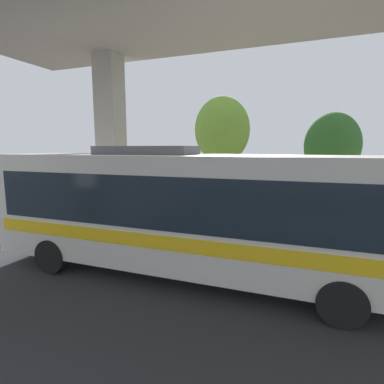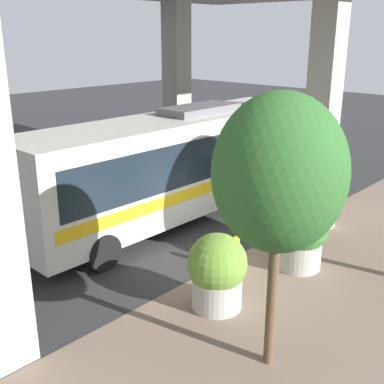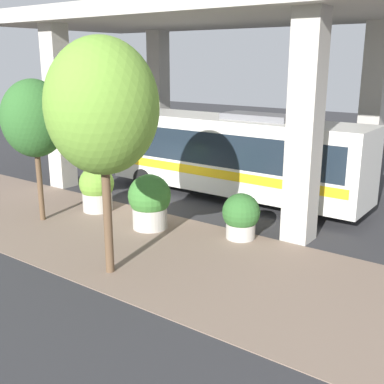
{
  "view_description": "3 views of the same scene",
  "coord_description": "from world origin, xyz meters",
  "views": [
    {
      "loc": [
        10.89,
        1.5,
        3.62
      ],
      "look_at": [
        0.69,
        -2.33,
        2.02
      ],
      "focal_mm": 28.0,
      "sensor_mm": 36.0,
      "label": 1
    },
    {
      "loc": [
        -7.41,
        9.18,
        5.97
      ],
      "look_at": [
        0.88,
        0.26,
        1.93
      ],
      "focal_mm": 45.0,
      "sensor_mm": 36.0,
      "label": 2
    },
    {
      "loc": [
        -13.61,
        -11.89,
        5.77
      ],
      "look_at": [
        0.33,
        -1.67,
        0.97
      ],
      "focal_mm": 45.0,
      "sensor_mm": 36.0,
      "label": 3
    }
  ],
  "objects": [
    {
      "name": "sidewalk_strip",
      "position": [
        -3.0,
        0.0,
        0.01
      ],
      "size": [
        6.0,
        40.0,
        0.02
      ],
      "color": "#7A6656",
      "rests_on": "ground"
    },
    {
      "name": "bus",
      "position": [
        3.3,
        -1.61,
        1.99
      ],
      "size": [
        2.68,
        11.31,
        3.68
      ],
      "color": "silver",
      "rests_on": "ground"
    },
    {
      "name": "fire_hydrant",
      "position": [
        -0.47,
        0.02,
        0.5
      ],
      "size": [
        0.4,
        0.19,
        0.98
      ],
      "color": "gold",
      "rests_on": "ground"
    },
    {
      "name": "planter_back",
      "position": [
        -0.54,
        -4.32,
        0.78
      ],
      "size": [
        1.25,
        1.25,
        1.54
      ],
      "color": "#ADA89E",
      "rests_on": "ground"
    },
    {
      "name": "street_tree_far",
      "position": [
        -4.97,
        -2.72,
        4.57
      ],
      "size": [
        2.93,
        2.93,
        6.35
      ],
      "color": "brown",
      "rests_on": "ground"
    },
    {
      "name": "ground_plane",
      "position": [
        0.0,
        0.0,
        0.0
      ],
      "size": [
        80.0,
        80.0,
        0.0
      ],
      "primitive_type": "plane",
      "color": "#2D2D30",
      "rests_on": "ground"
    },
    {
      "name": "planter_front",
      "position": [
        -1.57,
        -1.25,
        0.99
      ],
      "size": [
        1.5,
        1.5,
        1.94
      ],
      "color": "#ADA89E",
      "rests_on": "ground"
    },
    {
      "name": "overpass",
      "position": [
        4.0,
        0.0,
        6.87
      ],
      "size": [
        9.4,
        19.81,
        7.85
      ],
      "color": "#ADA89E",
      "rests_on": "ground"
    },
    {
      "name": "planter_middle",
      "position": [
        -1.26,
        1.74,
        0.91
      ],
      "size": [
        1.35,
        1.35,
        1.79
      ],
      "color": "#ADA89E",
      "rests_on": "ground"
    },
    {
      "name": "street_tree_near",
      "position": [
        -3.25,
        2.56,
        3.73
      ],
      "size": [
        2.28,
        2.28,
        5.12
      ],
      "color": "brown",
      "rests_on": "ground"
    }
  ]
}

